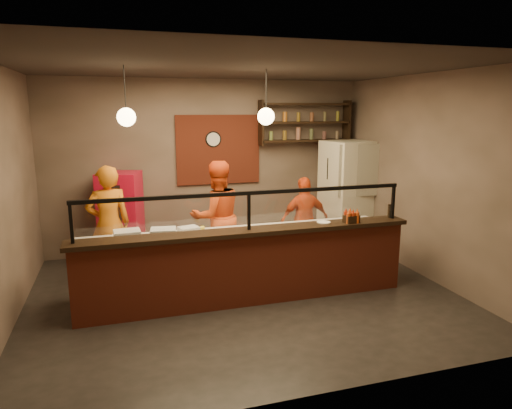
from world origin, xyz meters
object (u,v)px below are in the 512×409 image
object	(u,v)px
cook_right	(305,220)
condiment_caddy	(351,219)
wall_clock	(213,139)
fridge	(347,194)
pizza_dough	(301,228)
pepper_mill	(389,211)
cook_left	(109,224)
cook_mid	(217,216)
red_cooler	(121,217)

from	to	relation	value
cook_right	condiment_caddy	size ratio (longest dim) A/B	7.58
wall_clock	condiment_caddy	distance (m)	3.30
fridge	pizza_dough	world-z (taller)	fridge
condiment_caddy	pepper_mill	world-z (taller)	pepper_mill
cook_left	cook_mid	bearing A→B (deg)	169.13
wall_clock	condiment_caddy	bearing A→B (deg)	-63.49
cook_mid	cook_right	distance (m)	1.57
cook_mid	red_cooler	world-z (taller)	cook_mid
pizza_dough	condiment_caddy	bearing A→B (deg)	-41.17
pizza_dough	fridge	bearing A→B (deg)	45.08
condiment_caddy	pepper_mill	xyz separation A→B (m)	(0.69, 0.11, 0.05)
fridge	cook_right	bearing A→B (deg)	-161.70
fridge	condiment_caddy	world-z (taller)	fridge
cook_mid	pepper_mill	world-z (taller)	cook_mid
cook_right	red_cooler	world-z (taller)	red_cooler
wall_clock	fridge	distance (m)	2.80
cook_right	pepper_mill	world-z (taller)	cook_right
pizza_dough	pepper_mill	bearing A→B (deg)	-16.83
cook_mid	red_cooler	bearing A→B (deg)	-41.99
pepper_mill	condiment_caddy	bearing A→B (deg)	-170.58
wall_clock	red_cooler	xyz separation A→B (m)	(-1.74, -0.31, -1.31)
cook_right	fridge	size ratio (longest dim) A/B	0.73
cook_right	red_cooler	distance (m)	3.23
wall_clock	cook_right	size ratio (longest dim) A/B	0.20
fridge	pizza_dough	distance (m)	2.35
pepper_mill	cook_right	bearing A→B (deg)	118.78
pizza_dough	cook_mid	bearing A→B (deg)	136.31
cook_mid	pizza_dough	xyz separation A→B (m)	(1.07, -1.02, -0.02)
red_cooler	cook_right	bearing A→B (deg)	-1.43
cook_left	cook_mid	distance (m)	1.70
wall_clock	cook_right	world-z (taller)	wall_clock
cook_right	condiment_caddy	distance (m)	1.56
cook_left	pepper_mill	size ratio (longest dim) A/B	9.05
cook_right	pepper_mill	xyz separation A→B (m)	(0.77, -1.40, 0.41)
cook_right	pizza_dough	world-z (taller)	cook_right
wall_clock	cook_left	distance (m)	2.62
wall_clock	fridge	bearing A→B (deg)	-14.78
wall_clock	cook_left	world-z (taller)	wall_clock
condiment_caddy	cook_mid	bearing A→B (deg)	137.16
pepper_mill	cook_left	bearing A→B (deg)	160.90
wall_clock	cook_mid	distance (m)	1.77
fridge	red_cooler	world-z (taller)	fridge
pizza_dough	condiment_caddy	size ratio (longest dim) A/B	2.28
cook_mid	red_cooler	xyz separation A→B (m)	(-1.51, 0.99, -0.13)
cook_left	cook_right	size ratio (longest dim) A/B	1.21
cook_right	pizza_dough	size ratio (longest dim) A/B	3.33
cook_left	cook_right	xyz separation A→B (m)	(3.26, 0.00, -0.16)
pepper_mill	wall_clock	bearing A→B (deg)	127.82
fridge	pepper_mill	xyz separation A→B (m)	(-0.40, -2.05, 0.13)
fridge	red_cooler	bearing A→B (deg)	164.46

